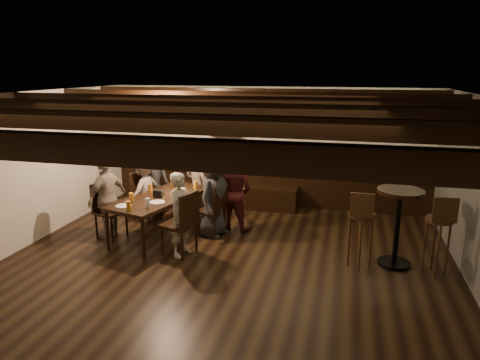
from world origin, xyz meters
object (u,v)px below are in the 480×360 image
(person_bench_left, at_px, (154,177))
(person_right_near, at_px, (214,196))
(chair_right_near, at_px, (212,219))
(dining_table, at_px, (161,200))
(chair_left_near, at_px, (147,206))
(chair_right_far, at_px, (180,235))
(person_bench_right, at_px, (235,191))
(chair_left_far, at_px, (111,221))
(bar_stool_left, at_px, (360,239))
(person_right_far, at_px, (181,214))
(bar_stool_right, at_px, (436,245))
(high_top_table, at_px, (398,216))
(person_left_far, at_px, (107,198))
(person_left_near, at_px, (144,190))
(person_bench_centre, at_px, (197,186))

(person_bench_left, xyz_separation_m, person_right_near, (1.48, -0.85, -0.02))
(chair_right_near, bearing_deg, dining_table, 122.06)
(dining_table, height_order, chair_left_near, chair_left_near)
(chair_right_near, bearing_deg, chair_left_near, 90.00)
(chair_right_far, distance_m, person_bench_right, 1.41)
(person_bench_right, bearing_deg, chair_left_far, 39.81)
(dining_table, distance_m, bar_stool_left, 3.23)
(person_bench_left, distance_m, person_right_far, 2.13)
(chair_left_near, height_order, chair_right_near, chair_left_near)
(person_right_far, bearing_deg, person_right_near, 0.00)
(bar_stool_right, bearing_deg, person_bench_left, 155.22)
(dining_table, bearing_deg, person_right_near, 30.96)
(chair_left_far, relative_size, person_right_far, 0.72)
(dining_table, bearing_deg, high_top_table, 11.52)
(chair_right_far, relative_size, person_left_far, 0.73)
(chair_right_near, xyz_separation_m, person_left_near, (-1.42, 0.37, 0.32))
(person_bench_left, xyz_separation_m, high_top_table, (4.34, -1.30, 0.02))
(chair_right_far, relative_size, person_bench_right, 0.72)
(chair_right_far, distance_m, person_bench_centre, 1.70)
(person_left_near, bearing_deg, person_bench_right, 105.26)
(chair_left_near, distance_m, person_bench_centre, 1.00)
(dining_table, xyz_separation_m, chair_left_far, (-0.81, -0.25, -0.35))
(person_bench_left, height_order, bar_stool_right, person_bench_left)
(chair_left_far, height_order, bar_stool_right, bar_stool_right)
(bar_stool_left, bearing_deg, chair_right_near, 168.56)
(person_bench_right, xyz_separation_m, person_left_far, (-1.94, -0.89, -0.01))
(high_top_table, bearing_deg, chair_right_far, -172.42)
(chair_left_far, xyz_separation_m, high_top_table, (4.51, 0.05, 0.45))
(dining_table, bearing_deg, person_bench_right, 45.00)
(chair_right_far, bearing_deg, person_bench_right, -7.56)
(chair_left_far, height_order, chair_right_near, chair_left_far)
(person_right_far, bearing_deg, person_bench_left, 50.71)
(person_left_near, bearing_deg, person_left_far, 0.00)
(person_right_far, bearing_deg, person_bench_right, -6.34)
(person_bench_left, bearing_deg, chair_right_far, 140.21)
(dining_table, relative_size, person_bench_centre, 1.60)
(person_right_near, height_order, person_right_far, person_right_near)
(person_left_near, bearing_deg, high_top_table, 93.78)
(chair_right_far, xyz_separation_m, person_bench_centre, (-0.32, 1.63, 0.32))
(person_bench_right, relative_size, bar_stool_left, 1.20)
(high_top_table, bearing_deg, person_left_far, -179.47)
(chair_right_near, relative_size, person_right_near, 0.64)
(chair_left_far, bearing_deg, bar_stool_left, 102.43)
(person_left_far, distance_m, high_top_table, 4.54)
(person_right_near, bearing_deg, high_top_table, -84.27)
(bar_stool_right, bearing_deg, person_left_far, 170.69)
(chair_right_near, xyz_separation_m, chair_right_far, (-0.23, -0.87, 0.03))
(dining_table, distance_m, person_right_near, 0.88)
(person_right_near, xyz_separation_m, person_right_far, (-0.23, -0.87, -0.05))
(chair_left_far, xyz_separation_m, bar_stool_right, (5.01, -0.11, 0.14))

